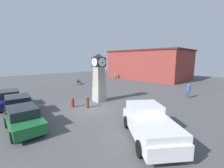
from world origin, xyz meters
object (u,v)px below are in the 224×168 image
object	(u,v)px
bollard_mid_row	(73,102)
pedestrian_crossing_lot	(116,75)
bench	(79,82)
pedestrian_near_bench	(188,90)
car_navy_sedan	(9,99)
car_near_tower	(18,106)
clock_tower	(99,78)
bollard_near_tower	(87,102)
pickup_truck	(149,123)
car_by_building	(24,119)

from	to	relation	value
bollard_mid_row	pedestrian_crossing_lot	world-z (taller)	pedestrian_crossing_lot
bench	pedestrian_near_bench	bearing A→B (deg)	14.39
car_navy_sedan	car_near_tower	size ratio (longest dim) A/B	1.00
pedestrian_near_bench	bench	bearing A→B (deg)	-165.61
clock_tower	bollard_near_tower	size ratio (longest dim) A/B	4.58
car_navy_sedan	pickup_truck	bearing A→B (deg)	21.67
bollard_mid_row	pedestrian_near_bench	xyz separation A→B (m)	(6.17, 11.88, 0.49)
clock_tower	bollard_mid_row	world-z (taller)	clock_tower
bench	car_navy_sedan	bearing A→B (deg)	-58.20
pickup_truck	pedestrian_crossing_lot	xyz separation A→B (m)	(-21.01, 17.52, -0.04)
car_navy_sedan	pedestrian_crossing_lot	distance (m)	24.05
bollard_near_tower	car_by_building	size ratio (longest dim) A/B	0.28
car_near_tower	pedestrian_near_bench	bearing A→B (deg)	66.06
car_navy_sedan	car_by_building	bearing A→B (deg)	-1.12
clock_tower	car_navy_sedan	size ratio (longest dim) A/B	1.20
clock_tower	pedestrian_near_bench	distance (m)	10.75
pickup_truck	bench	distance (m)	21.02
pickup_truck	bench	world-z (taller)	pickup_truck
bollard_near_tower	clock_tower	bearing A→B (deg)	115.30
bench	bollard_near_tower	bearing A→B (deg)	-26.84
clock_tower	pedestrian_crossing_lot	distance (m)	19.60
car_near_tower	pedestrian_near_bench	size ratio (longest dim) A/B	2.60
bollard_near_tower	car_near_tower	xyz separation A→B (m)	(-2.17, -5.28, 0.23)
bollard_near_tower	pedestrian_crossing_lot	size ratio (longest dim) A/B	0.72
pickup_truck	bench	xyz separation A→B (m)	(-19.85, 6.91, -0.41)
clock_tower	pedestrian_near_bench	bearing A→B (deg)	54.99
clock_tower	car_by_building	world-z (taller)	clock_tower
bench	car_by_building	bearing A→B (deg)	-41.15
bench	pedestrian_crossing_lot	distance (m)	10.69
pedestrian_near_bench	pickup_truck	bearing A→B (deg)	-79.30
car_by_building	pedestrian_crossing_lot	distance (m)	27.08
clock_tower	car_near_tower	bearing A→B (deg)	-98.37
pedestrian_crossing_lot	car_navy_sedan	bearing A→B (deg)	-69.24
pickup_truck	pedestrian_near_bench	xyz separation A→B (m)	(-2.16, 11.45, 0.02)
clock_tower	car_near_tower	size ratio (longest dim) A/B	1.20
bollard_near_tower	pedestrian_near_bench	distance (m)	12.05
pedestrian_crossing_lot	car_by_building	bearing A→B (deg)	-56.63
bollard_mid_row	car_by_building	xyz separation A→B (m)	(2.21, -4.65, 0.31)
car_navy_sedan	pedestrian_near_bench	bearing A→B (deg)	57.82
pedestrian_crossing_lot	car_near_tower	bearing A→B (deg)	-62.41
clock_tower	bollard_mid_row	xyz separation A→B (m)	(-0.08, -3.19, -2.14)
car_near_tower	pedestrian_near_bench	distance (m)	17.75
bollard_mid_row	pickup_truck	distance (m)	8.36
bollard_mid_row	car_by_building	size ratio (longest dim) A/B	0.22
bollard_near_tower	car_navy_sedan	xyz separation A→B (m)	(-5.30, -5.47, 0.24)
pedestrian_near_bench	car_near_tower	bearing A→B (deg)	-113.94
clock_tower	car_by_building	xyz separation A→B (m)	(2.13, -7.84, -1.82)
bollard_mid_row	pedestrian_near_bench	distance (m)	13.40
car_by_building	pedestrian_near_bench	bearing A→B (deg)	76.53
bench	pedestrian_crossing_lot	xyz separation A→B (m)	(-1.16, 10.62, 0.37)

